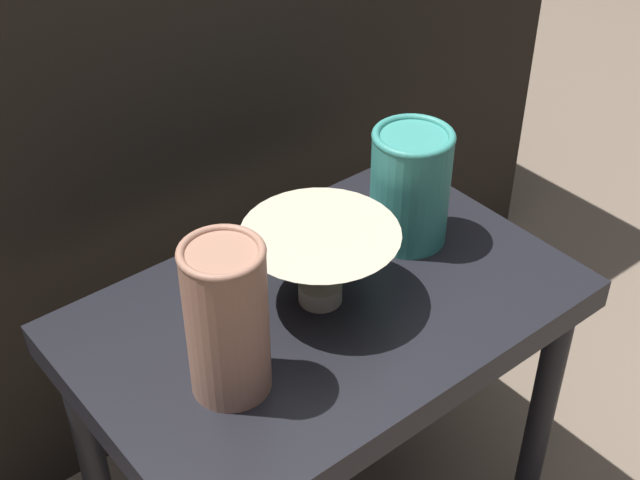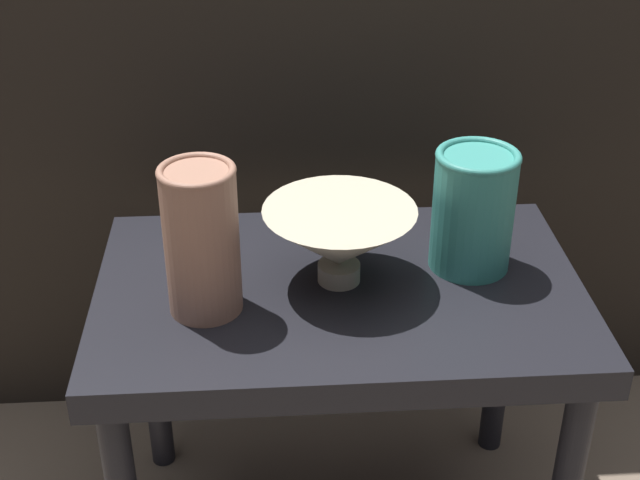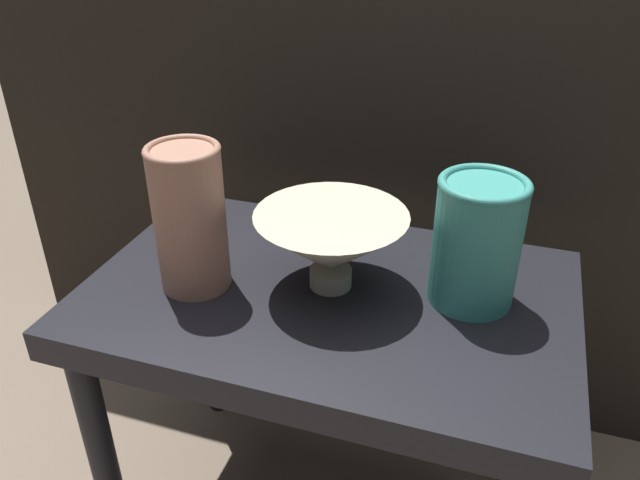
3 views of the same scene
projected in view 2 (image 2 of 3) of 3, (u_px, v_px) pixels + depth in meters
name	position (u px, v px, depth m)	size (l,w,h in m)	color
table	(339.00, 322.00, 1.13)	(0.60, 0.38, 0.43)	black
couch_backdrop	(313.00, 117.00, 1.59)	(1.51, 0.50, 0.83)	black
bowl	(339.00, 238.00, 1.08)	(0.19, 0.19, 0.10)	#B2A88E
vase_textured_left	(201.00, 239.00, 1.01)	(0.09, 0.09, 0.18)	#996B56
vase_colorful_right	(473.00, 208.00, 1.10)	(0.10, 0.10, 0.16)	teal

